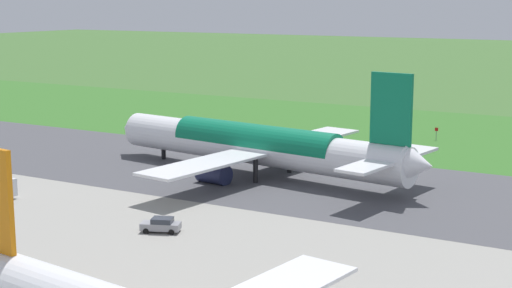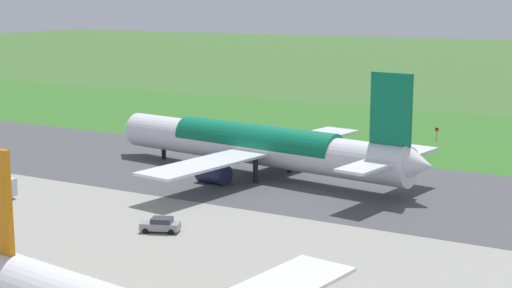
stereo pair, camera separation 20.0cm
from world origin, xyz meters
TOP-DOWN VIEW (x-y plane):
  - ground_plane at (0.00, 0.00)m, footprint 800.00×800.00m
  - runway_asphalt at (0.00, 0.00)m, footprint 600.00×33.90m
  - grass_verge_foreground at (0.00, -35.35)m, footprint 600.00×80.00m
  - airliner_main at (-1.38, 0.05)m, footprint 54.09×44.41m
  - service_car_followme at (-5.99, 29.19)m, footprint 4.57×3.23m
  - no_stopping_sign at (-14.88, -40.30)m, footprint 0.60×0.10m
  - traffic_cone_orange at (-7.38, -35.50)m, footprint 0.40×0.40m

SIDE VIEW (x-z plane):
  - ground_plane at x=0.00m, z-range 0.00..0.00m
  - grass_verge_foreground at x=0.00m, z-range 0.00..0.04m
  - runway_asphalt at x=0.00m, z-range 0.00..0.06m
  - traffic_cone_orange at x=-7.38m, z-range 0.00..0.55m
  - service_car_followme at x=-5.99m, z-range 0.03..1.65m
  - no_stopping_sign at x=-14.88m, z-range 0.22..2.47m
  - airliner_main at x=-1.38m, z-range -3.59..12.29m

